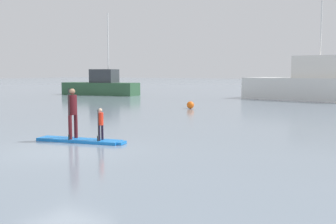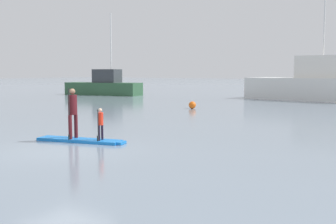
# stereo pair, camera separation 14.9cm
# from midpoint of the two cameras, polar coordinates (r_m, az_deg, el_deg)

# --- Properties ---
(ground_plane) EXTENTS (240.00, 240.00, 0.00)m
(ground_plane) POSITION_cam_midpoint_polar(r_m,az_deg,el_deg) (13.00, -14.34, -5.12)
(ground_plane) COLOR gray
(paddleboard_near) EXTENTS (3.23, 1.41, 0.10)m
(paddleboard_near) POSITION_cam_midpoint_polar(r_m,az_deg,el_deg) (14.25, -11.84, -3.92)
(paddleboard_near) COLOR blue
(paddleboard_near) RESTS_ON ground
(paddler_adult) EXTENTS (0.38, 0.52, 1.75)m
(paddler_adult) POSITION_cam_midpoint_polar(r_m,az_deg,el_deg) (14.27, -12.97, 0.29)
(paddler_adult) COLOR #4C1419
(paddler_adult) RESTS_ON paddleboard_near
(paddler_child_solo) EXTENTS (0.23, 0.38, 1.08)m
(paddler_child_solo) POSITION_cam_midpoint_polar(r_m,az_deg,el_deg) (13.78, -9.20, -1.46)
(paddler_child_solo) COLOR black
(paddler_child_solo) RESTS_ON paddleboard_near
(fishing_boat_white_large) EXTENTS (14.71, 5.58, 12.09)m
(fishing_boat_white_large) POSITION_cam_midpoint_polar(r_m,az_deg,el_deg) (35.95, 22.59, 3.63)
(fishing_boat_white_large) COLOR silver
(fishing_boat_white_large) RESTS_ON ground
(fishing_boat_green_midground) EXTENTS (8.36, 3.70, 8.26)m
(fishing_boat_green_midground) POSITION_cam_midpoint_polar(r_m,az_deg,el_deg) (42.38, -8.88, 3.64)
(fishing_boat_green_midground) COLOR #2D5638
(fishing_boat_green_midground) RESTS_ON ground
(mooring_buoy_near) EXTENTS (0.48, 0.48, 0.48)m
(mooring_buoy_near) POSITION_cam_midpoint_polar(r_m,az_deg,el_deg) (26.40, 3.60, 0.99)
(mooring_buoy_near) COLOR orange
(mooring_buoy_near) RESTS_ON ground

